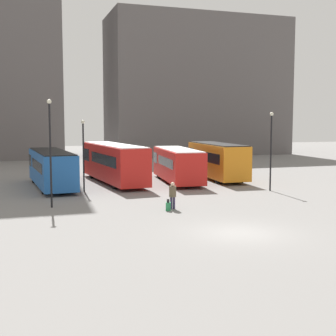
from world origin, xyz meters
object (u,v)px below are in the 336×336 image
(bus_2, at_px, (177,164))
(bus_3, at_px, (217,160))
(lamp_post_0, at_px, (83,149))
(lamp_post_2, at_px, (271,145))
(bus_1, at_px, (113,162))
(bus_0, at_px, (51,167))
(suitcase, at_px, (168,206))
(trash_bin, at_px, (74,187))
(lamp_post_1, at_px, (50,145))
(traveler, at_px, (173,193))

(bus_2, bearing_deg, bus_3, -70.99)
(lamp_post_0, height_order, lamp_post_2, lamp_post_2)
(bus_1, distance_m, lamp_post_2, 13.36)
(lamp_post_2, bearing_deg, lamp_post_0, 163.33)
(bus_0, height_order, lamp_post_0, lamp_post_0)
(suitcase, relative_size, trash_bin, 0.83)
(lamp_post_1, distance_m, trash_bin, 6.64)
(traveler, relative_size, lamp_post_2, 0.28)
(lamp_post_0, bearing_deg, suitcase, -68.00)
(bus_0, relative_size, trash_bin, 12.52)
(bus_3, bearing_deg, bus_1, 90.13)
(traveler, bearing_deg, lamp_post_0, 44.48)
(lamp_post_0, bearing_deg, trash_bin, -144.11)
(bus_2, height_order, lamp_post_2, lamp_post_2)
(bus_1, relative_size, bus_3, 1.26)
(bus_2, distance_m, lamp_post_0, 9.01)
(bus_3, bearing_deg, lamp_post_1, 125.82)
(suitcase, bearing_deg, bus_2, -1.89)
(bus_2, distance_m, bus_3, 4.20)
(trash_bin, bearing_deg, lamp_post_2, -13.50)
(lamp_post_0, xyz_separation_m, lamp_post_2, (13.41, -4.02, 0.31))
(bus_3, bearing_deg, trash_bin, 111.46)
(suitcase, distance_m, lamp_post_2, 11.44)
(bus_2, xyz_separation_m, lamp_post_2, (5.02, -6.90, 1.89))
(bus_0, distance_m, bus_2, 10.54)
(bus_2, relative_size, suitcase, 13.79)
(suitcase, distance_m, trash_bin, 9.62)
(bus_2, bearing_deg, bus_1, 81.07)
(traveler, distance_m, lamp_post_2, 10.77)
(bus_3, relative_size, lamp_post_1, 1.47)
(lamp_post_2, bearing_deg, bus_2, 126.04)
(suitcase, relative_size, lamp_post_1, 0.11)
(bus_0, distance_m, lamp_post_0, 4.03)
(bus_1, xyz_separation_m, trash_bin, (-3.92, -4.90, -1.36))
(lamp_post_2, bearing_deg, suitcase, -152.45)
(lamp_post_2, xyz_separation_m, trash_bin, (-14.23, 3.42, -3.03))
(bus_1, distance_m, lamp_post_1, 12.02)
(bus_1, distance_m, lamp_post_0, 5.48)
(bus_3, height_order, lamp_post_0, lamp_post_0)
(lamp_post_2, distance_m, trash_bin, 14.95)
(lamp_post_1, bearing_deg, bus_0, 85.99)
(bus_2, distance_m, traveler, 12.43)
(bus_3, relative_size, lamp_post_0, 1.80)
(bus_3, height_order, suitcase, bus_3)
(suitcase, distance_m, lamp_post_0, 10.23)
(traveler, height_order, lamp_post_1, lamp_post_1)
(traveler, bearing_deg, suitcase, 151.06)
(trash_bin, bearing_deg, lamp_post_1, -109.93)
(traveler, bearing_deg, bus_2, -0.81)
(bus_0, relative_size, traveler, 6.53)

